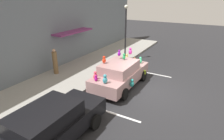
{
  "coord_description": "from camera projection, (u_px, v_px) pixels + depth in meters",
  "views": [
    {
      "loc": [
        -9.45,
        -3.05,
        5.14
      ],
      "look_at": [
        -0.13,
        2.21,
        0.9
      ],
      "focal_mm": 30.51,
      "sensor_mm": 36.0,
      "label": 1
    }
  ],
  "objects": [
    {
      "name": "ground_plane",
      "position": [
        146.0,
        91.0,
        10.94
      ],
      "size": [
        60.0,
        60.0,
        0.0
      ],
      "primitive_type": "plane",
      "color": "#262628"
    },
    {
      "name": "sidewalk",
      "position": [
        78.0,
        73.0,
        13.19
      ],
      "size": [
        24.0,
        4.0,
        0.15
      ],
      "primitive_type": "cube",
      "color": "gray",
      "rests_on": "ground"
    },
    {
      "name": "storefront_building",
      "position": [
        50.0,
        25.0,
        13.04
      ],
      "size": [
        24.0,
        1.25,
        6.4
      ],
      "color": "slate",
      "rests_on": "ground"
    },
    {
      "name": "parking_stripe_front",
      "position": [
        146.0,
        72.0,
        13.52
      ],
      "size": [
        0.12,
        3.6,
        0.01
      ],
      "primitive_type": "cube",
      "color": "silver",
      "rests_on": "ground"
    },
    {
      "name": "parking_stripe_rear",
      "position": [
        105.0,
        111.0,
        9.05
      ],
      "size": [
        0.12,
        3.6,
        0.01
      ],
      "primitive_type": "cube",
      "color": "silver",
      "rests_on": "ground"
    },
    {
      "name": "plush_covered_car",
      "position": [
        120.0,
        74.0,
        11.22
      ],
      "size": [
        4.46,
        2.17,
        2.21
      ],
      "color": "#AC8281",
      "rests_on": "ground"
    },
    {
      "name": "parked_sedan_behind",
      "position": [
        50.0,
        125.0,
        6.8
      ],
      "size": [
        4.6,
        2.02,
        1.54
      ],
      "color": "black",
      "rests_on": "ground"
    },
    {
      "name": "teddy_bear_on_sidewalk",
      "position": [
        115.0,
        61.0,
        14.4
      ],
      "size": [
        0.33,
        0.27,
        0.63
      ],
      "color": "#9E723D",
      "rests_on": "sidewalk"
    },
    {
      "name": "street_lamp_post",
      "position": [
        126.0,
        27.0,
        15.07
      ],
      "size": [
        0.28,
        0.28,
        4.28
      ],
      "color": "black",
      "rests_on": "sidewalk"
    },
    {
      "name": "pedestrian_near_shopfront",
      "position": [
        55.0,
        62.0,
        12.69
      ],
      "size": [
        0.32,
        0.32,
        1.72
      ],
      "color": "brown",
      "rests_on": "sidewalk"
    }
  ]
}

